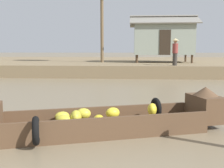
% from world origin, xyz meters
% --- Properties ---
extents(ground_plane, '(300.00, 300.00, 0.00)m').
position_xyz_m(ground_plane, '(0.00, 10.00, 0.00)').
color(ground_plane, '#7A6B51').
extents(riverbank_strip, '(160.00, 20.00, 0.77)m').
position_xyz_m(riverbank_strip, '(0.00, 25.29, 0.39)').
color(riverbank_strip, '#7F6B4C').
rests_on(riverbank_strip, ground).
extents(banana_boat, '(5.23, 2.57, 0.90)m').
position_xyz_m(banana_boat, '(0.84, 4.63, 0.30)').
color(banana_boat, brown).
rests_on(banana_boat, ground).
extents(stilt_house_mid_right, '(5.08, 3.34, 3.56)m').
position_xyz_m(stilt_house_mid_right, '(3.73, 20.52, 2.61)').
color(stilt_house_mid_right, '#4C3826').
rests_on(stilt_house_mid_right, riverbank_strip).
extents(vendor_person, '(0.44, 0.44, 1.66)m').
position_xyz_m(vendor_person, '(4.02, 16.16, 1.70)').
color(vendor_person, '#332D28').
rests_on(vendor_person, riverbank_strip).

